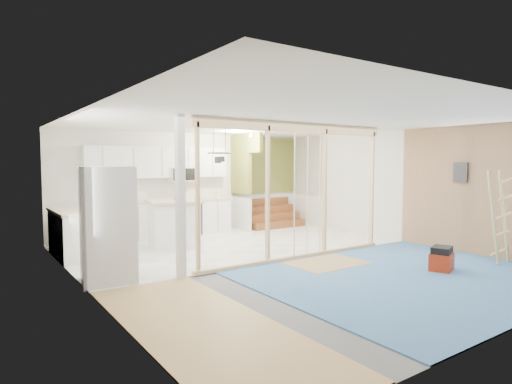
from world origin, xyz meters
TOP-DOWN VIEW (x-y plane):
  - room at (0.00, 0.00)m, footprint 7.01×8.01m
  - floor_overlays at (0.07, 0.06)m, footprint 7.00×8.00m
  - stud_frame at (-0.27, -0.00)m, footprint 4.66×0.14m
  - base_cabinets at (-1.61, 3.36)m, footprint 4.45×2.24m
  - upper_cabinets at (-0.84, 3.82)m, footprint 3.60×0.41m
  - green_partition at (2.04, 3.66)m, footprint 2.25×1.51m
  - pot_rack at (-0.31, 1.89)m, footprint 0.52×0.52m
  - sheathing_panel at (3.48, -2.00)m, footprint 0.02×4.00m
  - electrical_panel at (3.43, -1.40)m, footprint 0.04×0.30m
  - ceiling_light at (1.40, 3.00)m, footprint 0.32×0.32m
  - fridge at (-3.10, 0.45)m, footprint 0.89×0.86m
  - island at (-1.17, 2.39)m, footprint 1.23×1.23m
  - bowl at (-1.05, 2.43)m, footprint 0.28×0.28m
  - soap_bottle_a at (-2.50, 3.73)m, footprint 0.12×0.12m
  - soap_bottle_b at (0.70, 3.78)m, footprint 0.08×0.08m
  - toolbox at (1.75, -2.08)m, footprint 0.53×0.47m
  - ladder at (3.02, -2.40)m, footprint 0.91×0.10m

SIDE VIEW (x-z plane):
  - floor_overlays at x=0.07m, z-range 0.00..0.02m
  - toolbox at x=1.75m, z-range -0.01..0.41m
  - base_cabinets at x=-1.61m, z-range 0.00..0.93m
  - island at x=-1.17m, z-range 0.00..1.03m
  - ladder at x=3.02m, z-range 0.02..1.72m
  - fridge at x=-3.10m, z-range 0.00..1.79m
  - green_partition at x=2.04m, z-range -0.36..2.24m
  - soap_bottle_b at x=0.70m, z-range 0.93..1.10m
  - bowl at x=-1.05m, z-range 1.03..1.09m
  - soap_bottle_a at x=-2.50m, z-range 0.93..1.23m
  - sheathing_panel at x=3.48m, z-range 0.00..2.60m
  - room at x=0.00m, z-range 0.00..2.61m
  - stud_frame at x=-0.27m, z-range 0.31..2.91m
  - electrical_panel at x=3.43m, z-range 1.45..1.85m
  - upper_cabinets at x=-0.84m, z-range 1.39..2.25m
  - pot_rack at x=-0.31m, z-range 1.64..2.36m
  - ceiling_light at x=1.40m, z-range 2.50..2.58m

